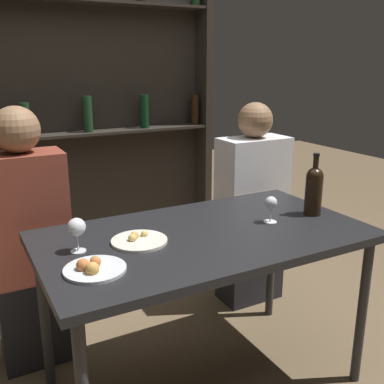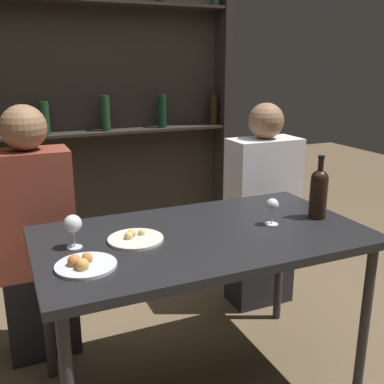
# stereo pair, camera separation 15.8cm
# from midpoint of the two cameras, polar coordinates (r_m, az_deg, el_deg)

# --- Properties ---
(ground_plane) EXTENTS (10.00, 10.00, 0.00)m
(ground_plane) POSITION_cam_midpoint_polar(r_m,az_deg,el_deg) (2.30, -0.63, -22.93)
(ground_plane) COLOR brown
(dining_table) EXTENTS (1.39, 0.78, 0.75)m
(dining_table) POSITION_cam_midpoint_polar(r_m,az_deg,el_deg) (1.94, -0.69, -6.98)
(dining_table) COLOR black
(dining_table) RESTS_ON ground_plane
(wine_rack_wall) EXTENTS (1.99, 0.21, 2.12)m
(wine_rack_wall) POSITION_cam_midpoint_polar(r_m,az_deg,el_deg) (3.45, -14.58, 9.34)
(wine_rack_wall) COLOR #28231E
(wine_rack_wall) RESTS_ON ground_plane
(wine_bottle) EXTENTS (0.08, 0.08, 0.30)m
(wine_bottle) POSITION_cam_midpoint_polar(r_m,az_deg,el_deg) (2.16, 13.23, 0.40)
(wine_bottle) COLOR black
(wine_bottle) RESTS_ON dining_table
(wine_glass_0) EXTENTS (0.06, 0.06, 0.12)m
(wine_glass_0) POSITION_cam_midpoint_polar(r_m,az_deg,el_deg) (2.03, 7.82, -1.57)
(wine_glass_0) COLOR silver
(wine_glass_0) RESTS_ON dining_table
(wine_glass_1) EXTENTS (0.07, 0.07, 0.14)m
(wine_glass_1) POSITION_cam_midpoint_polar(r_m,az_deg,el_deg) (1.77, -16.95, -4.45)
(wine_glass_1) COLOR silver
(wine_glass_1) RESTS_ON dining_table
(food_plate_0) EXTENTS (0.22, 0.22, 0.05)m
(food_plate_0) POSITION_cam_midpoint_polar(r_m,az_deg,el_deg) (1.63, -15.20, -9.32)
(food_plate_0) COLOR silver
(food_plate_0) RESTS_ON dining_table
(food_plate_1) EXTENTS (0.23, 0.23, 0.04)m
(food_plate_1) POSITION_cam_midpoint_polar(r_m,az_deg,el_deg) (1.84, -9.24, -6.10)
(food_plate_1) COLOR silver
(food_plate_1) RESTS_ON dining_table
(seated_person_left) EXTENTS (0.38, 0.22, 1.27)m
(seated_person_left) POSITION_cam_midpoint_polar(r_m,az_deg,el_deg) (2.30, -21.89, -6.57)
(seated_person_left) COLOR #26262B
(seated_person_left) RESTS_ON ground_plane
(seated_person_right) EXTENTS (0.41, 0.22, 1.23)m
(seated_person_right) POSITION_cam_midpoint_polar(r_m,az_deg,el_deg) (2.74, 5.96, -2.43)
(seated_person_right) COLOR #26262B
(seated_person_right) RESTS_ON ground_plane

